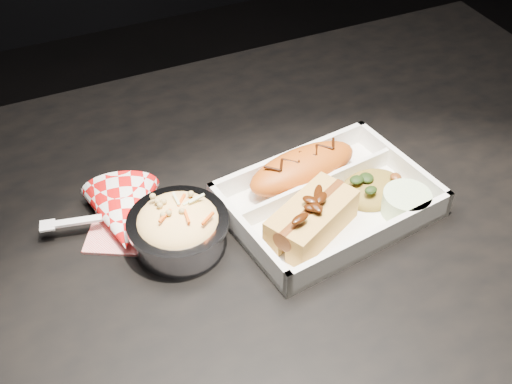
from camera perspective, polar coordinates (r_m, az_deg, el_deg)
dining_table at (r=0.88m, az=1.47°, el=-6.68°), size 1.20×0.80×0.75m
food_tray at (r=0.82m, az=6.34°, el=-1.04°), size 0.27×0.21×0.04m
fried_pastry at (r=0.84m, az=4.18°, el=2.14°), size 0.17×0.09×0.05m
hotdog at (r=0.77m, az=5.00°, el=-2.19°), size 0.13×0.11×0.06m
fried_rice_mound at (r=0.84m, az=10.43°, el=0.79°), size 0.10×0.09×0.03m
cupcake_liner at (r=0.82m, az=13.19°, el=-0.98°), size 0.06×0.06×0.03m
foil_coleslaw_cup at (r=0.76m, az=-6.92°, el=-3.08°), size 0.12×0.12×0.07m
napkin_fork at (r=0.81m, az=-11.72°, el=-2.20°), size 0.18×0.14×0.10m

